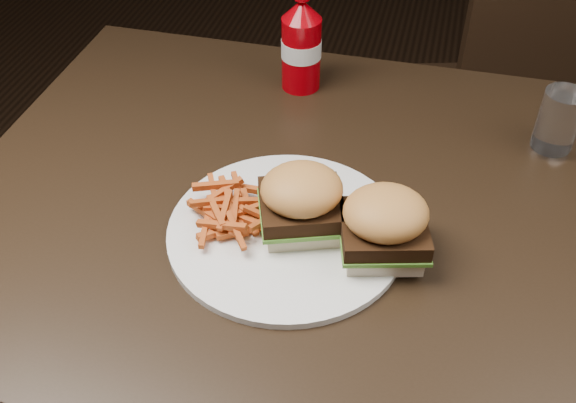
% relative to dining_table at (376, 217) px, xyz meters
% --- Properties ---
extents(dining_table, '(1.20, 0.80, 0.04)m').
position_rel_dining_table_xyz_m(dining_table, '(0.00, 0.00, 0.00)').
color(dining_table, black).
rests_on(dining_table, ground).
extents(chair_far, '(0.52, 0.52, 0.04)m').
position_rel_dining_table_xyz_m(chair_far, '(0.23, 0.77, -0.30)').
color(chair_far, black).
rests_on(chair_far, ground).
extents(plate, '(0.32, 0.32, 0.01)m').
position_rel_dining_table_xyz_m(plate, '(-0.11, -0.08, 0.03)').
color(plate, white).
rests_on(plate, dining_table).
extents(sandwich_half_a, '(0.12, 0.12, 0.02)m').
position_rel_dining_table_xyz_m(sandwich_half_a, '(-0.09, -0.07, 0.04)').
color(sandwich_half_a, beige).
rests_on(sandwich_half_a, plate).
extents(sandwich_half_b, '(0.11, 0.11, 0.02)m').
position_rel_dining_table_xyz_m(sandwich_half_b, '(0.02, -0.09, 0.04)').
color(sandwich_half_b, '#F9DCC5').
rests_on(sandwich_half_b, plate).
extents(fries_pile, '(0.15, 0.15, 0.04)m').
position_rel_dining_table_xyz_m(fries_pile, '(-0.19, -0.08, 0.05)').
color(fries_pile, '#B1431A').
rests_on(fries_pile, plate).
extents(ketchup_bottle, '(0.09, 0.09, 0.13)m').
position_rel_dining_table_xyz_m(ketchup_bottle, '(-0.17, 0.28, 0.08)').
color(ketchup_bottle, '#9B0007').
rests_on(ketchup_bottle, dining_table).
extents(tumbler, '(0.08, 0.08, 0.10)m').
position_rel_dining_table_xyz_m(tumbler, '(0.24, 0.19, 0.08)').
color(tumbler, white).
rests_on(tumbler, dining_table).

